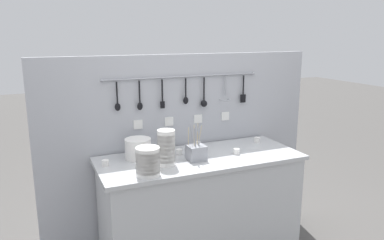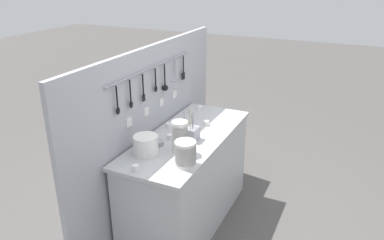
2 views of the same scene
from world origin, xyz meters
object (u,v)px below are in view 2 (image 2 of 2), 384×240
object	(u,v)px
cup_centre	(199,108)
cup_back_right	(206,123)
steel_mixing_bowl	(157,143)
cup_by_caddy	(181,129)
cup_edge_near	(170,137)
bowl_stack_tall_left	(185,153)
plate_stack	(146,145)
bowl_stack_wide_centre	(180,137)
cutlery_caddy	(190,133)
cup_back_left	(136,168)
cup_front_right	(169,125)

from	to	relation	value
cup_centre	cup_back_right	bearing A→B (deg)	-146.81
steel_mixing_bowl	cup_by_caddy	world-z (taller)	cup_by_caddy
steel_mixing_bowl	cup_edge_near	world-z (taller)	cup_edge_near
bowl_stack_tall_left	plate_stack	distance (m)	0.36
plate_stack	cup_by_caddy	xyz separation A→B (m)	(0.49, -0.06, -0.05)
bowl_stack_wide_centre	cup_centre	world-z (taller)	bowl_stack_wide_centre
cutlery_caddy	cup_back_left	world-z (taller)	cutlery_caddy
bowl_stack_wide_centre	cup_by_caddy	xyz separation A→B (m)	(0.35, 0.17, -0.11)
bowl_stack_tall_left	cup_back_left	size ratio (longest dim) A/B	3.88
cup_back_right	cup_by_caddy	bearing A→B (deg)	148.15
cup_by_caddy	cup_front_right	distance (m)	0.14
bowl_stack_wide_centre	cup_edge_near	xyz separation A→B (m)	(0.17, 0.18, -0.11)
steel_mixing_bowl	cup_centre	bearing A→B (deg)	0.59
cup_back_left	bowl_stack_wide_centre	bearing A→B (deg)	-20.78
steel_mixing_bowl	cup_back_right	distance (m)	0.59
cup_by_caddy	cup_front_right	world-z (taller)	same
cutlery_caddy	cup_back_right	world-z (taller)	cutlery_caddy
cup_back_left	cup_edge_near	size ratio (longest dim) A/B	1.00
steel_mixing_bowl	cutlery_caddy	xyz separation A→B (m)	(0.21, -0.20, 0.04)
cup_front_right	cup_back_left	bearing A→B (deg)	-168.87
cutlery_caddy	cup_front_right	xyz separation A→B (m)	(0.14, 0.28, -0.04)
bowl_stack_tall_left	cup_front_right	size ratio (longest dim) A/B	3.88
cup_edge_near	cup_back_right	bearing A→B (deg)	-21.14
cup_centre	plate_stack	bearing A→B (deg)	-179.40
bowl_stack_wide_centre	plate_stack	world-z (taller)	bowl_stack_wide_centre
cutlery_caddy	cup_centre	xyz separation A→B (m)	(0.66, 0.21, -0.04)
plate_stack	steel_mixing_bowl	bearing A→B (deg)	0.67
cup_centre	cup_front_right	size ratio (longest dim) A/B	1.00
plate_stack	cup_front_right	bearing A→B (deg)	9.03
cup_back_left	cup_back_right	world-z (taller)	same
cup_by_caddy	cup_back_right	size ratio (longest dim) A/B	1.00
cup_by_caddy	cup_front_right	xyz separation A→B (m)	(0.03, 0.14, 0.00)
bowl_stack_tall_left	cup_back_right	size ratio (longest dim) A/B	3.88
bowl_stack_tall_left	plate_stack	size ratio (longest dim) A/B	0.98
bowl_stack_wide_centre	steel_mixing_bowl	size ratio (longest dim) A/B	2.38
bowl_stack_wide_centre	cup_front_right	world-z (taller)	bowl_stack_wide_centre
cup_edge_near	bowl_stack_tall_left	bearing A→B (deg)	-137.26
cup_front_right	plate_stack	bearing A→B (deg)	-170.97
steel_mixing_bowl	cup_front_right	size ratio (longest dim) A/B	2.19
bowl_stack_tall_left	cup_back_left	world-z (taller)	bowl_stack_tall_left
plate_stack	cup_centre	distance (m)	1.05
cup_back_left	cup_front_right	size ratio (longest dim) A/B	1.00
bowl_stack_tall_left	cup_front_right	distance (m)	0.71
bowl_stack_tall_left	cup_centre	xyz separation A→B (m)	(1.08, 0.37, -0.07)
cup_back_left	cup_by_caddy	distance (m)	0.75
bowl_stack_wide_centre	cup_back_right	bearing A→B (deg)	2.12
steel_mixing_bowl	cup_edge_near	size ratio (longest dim) A/B	2.19
cup_back_left	cup_edge_near	xyz separation A→B (m)	(0.57, 0.03, 0.00)
bowl_stack_wide_centre	cup_by_caddy	size ratio (longest dim) A/B	5.22
bowl_stack_tall_left	cup_by_caddy	world-z (taller)	bowl_stack_tall_left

